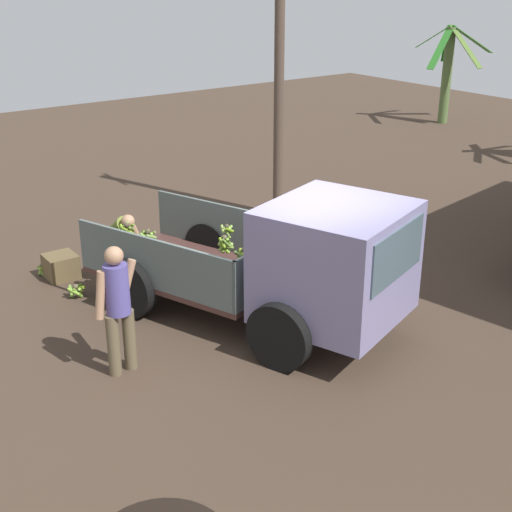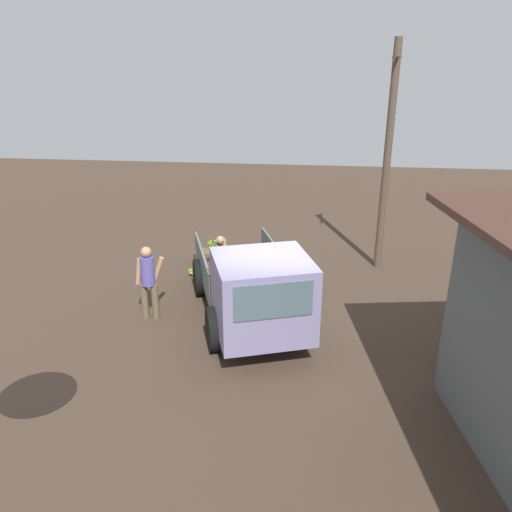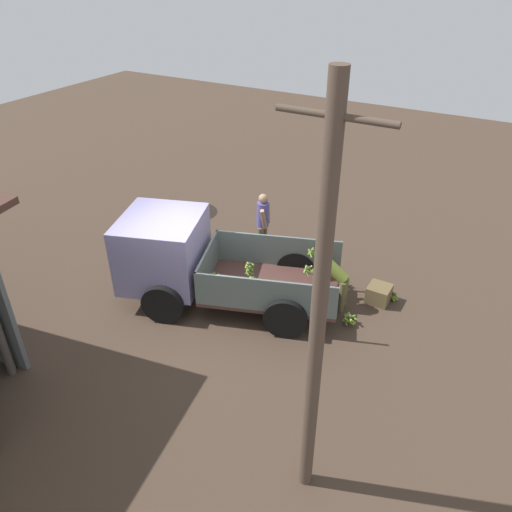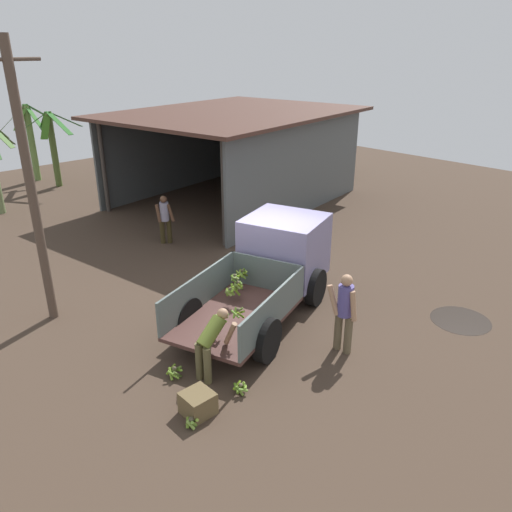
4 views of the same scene
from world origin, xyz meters
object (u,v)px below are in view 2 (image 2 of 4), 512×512
object	(u,v)px
person_foreground_visitor	(148,279)
utility_pole	(387,158)
person_worker_loading	(222,251)
cargo_truck	(257,293)
banana_bunch_on_ground_0	(193,271)
banana_bunch_on_ground_2	(200,256)
wooden_crate_0	(204,257)
banana_bunch_on_ground_1	(241,265)

from	to	relation	value
person_foreground_visitor	utility_pole	bearing A→B (deg)	-61.35
person_foreground_visitor	person_worker_loading	world-z (taller)	person_foreground_visitor
cargo_truck	banana_bunch_on_ground_0	bearing A→B (deg)	-164.43
utility_pole	person_worker_loading	xyz separation A→B (m)	(1.23, -4.13, -2.24)
banana_bunch_on_ground_2	utility_pole	bearing A→B (deg)	91.37
banana_bunch_on_ground_0	banana_bunch_on_ground_2	bearing A→B (deg)	-175.76
cargo_truck	banana_bunch_on_ground_2	world-z (taller)	cargo_truck
cargo_truck	banana_bunch_on_ground_2	xyz separation A→B (m)	(-4.10, -2.12, -0.93)
person_foreground_visitor	wooden_crate_0	xyz separation A→B (m)	(-3.20, 0.51, -0.73)
utility_pole	banana_bunch_on_ground_1	bearing A→B (deg)	-79.65
banana_bunch_on_ground_0	banana_bunch_on_ground_2	xyz separation A→B (m)	(-1.13, -0.08, -0.02)
banana_bunch_on_ground_2	wooden_crate_0	world-z (taller)	wooden_crate_0
person_worker_loading	banana_bunch_on_ground_1	size ratio (longest dim) A/B	3.96
cargo_truck	banana_bunch_on_ground_2	distance (m)	4.71
cargo_truck	banana_bunch_on_ground_1	size ratio (longest dim) A/B	15.63
wooden_crate_0	banana_bunch_on_ground_2	bearing A→B (deg)	-145.32
utility_pole	person_worker_loading	distance (m)	4.86
banana_bunch_on_ground_1	banana_bunch_on_ground_2	size ratio (longest dim) A/B	1.45
utility_pole	wooden_crate_0	xyz separation A→B (m)	(0.40, -4.78, -2.79)
wooden_crate_0	utility_pole	bearing A→B (deg)	94.82
wooden_crate_0	person_worker_loading	bearing A→B (deg)	38.23
cargo_truck	person_worker_loading	bearing A→B (deg)	-175.81
banana_bunch_on_ground_1	banana_bunch_on_ground_2	distance (m)	1.38
utility_pole	banana_bunch_on_ground_0	bearing A→B (deg)	-75.68
banana_bunch_on_ground_0	banana_bunch_on_ground_1	size ratio (longest dim) A/B	0.89
utility_pole	wooden_crate_0	distance (m)	5.55
person_foreground_visitor	person_worker_loading	xyz separation A→B (m)	(-2.37, 1.16, -0.19)
cargo_truck	person_foreground_visitor	world-z (taller)	cargo_truck
wooden_crate_0	cargo_truck	bearing A→B (deg)	26.80
person_worker_loading	banana_bunch_on_ground_0	distance (m)	0.98
banana_bunch_on_ground_1	utility_pole	bearing A→B (deg)	100.35
person_foreground_visitor	banana_bunch_on_ground_1	distance (m)	3.41
cargo_truck	wooden_crate_0	size ratio (longest dim) A/B	10.22
utility_pole	person_worker_loading	bearing A→B (deg)	-73.42
banana_bunch_on_ground_0	banana_bunch_on_ground_1	xyz separation A→B (m)	(-0.57, 1.17, 0.01)
banana_bunch_on_ground_1	person_worker_loading	bearing A→B (deg)	-36.67
person_worker_loading	banana_bunch_on_ground_0	bearing A→B (deg)	-95.34
utility_pole	banana_bunch_on_ground_0	distance (m)	5.80
banana_bunch_on_ground_1	banana_bunch_on_ground_2	bearing A→B (deg)	-114.00
person_worker_loading	banana_bunch_on_ground_2	world-z (taller)	person_worker_loading
person_foreground_visitor	banana_bunch_on_ground_1	bearing A→B (deg)	-33.86
cargo_truck	wooden_crate_0	bearing A→B (deg)	-172.13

